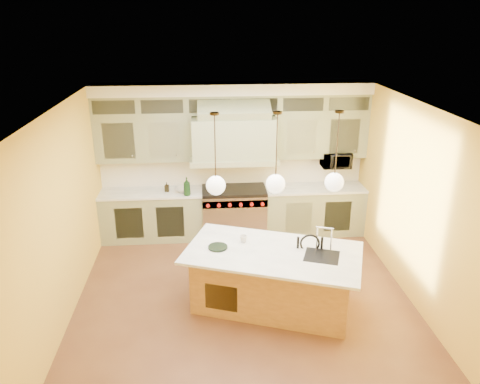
{
  "coord_description": "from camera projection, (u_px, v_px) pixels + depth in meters",
  "views": [
    {
      "loc": [
        -0.55,
        -6.07,
        4.07
      ],
      "look_at": [
        -0.0,
        0.7,
        1.45
      ],
      "focal_mm": 35.0,
      "sensor_mm": 36.0,
      "label": 1
    }
  ],
  "objects": [
    {
      "name": "oil_bottle_a",
      "position": [
        187.0,
        187.0,
        8.47
      ],
      "size": [
        0.15,
        0.15,
        0.34
      ],
      "primitive_type": "imported",
      "rotation": [
        0.0,
        0.0,
        0.13
      ],
      "color": "#143416",
      "rests_on": "back_cabinetry"
    },
    {
      "name": "pendant_right",
      "position": [
        334.0,
        180.0,
        6.3
      ],
      "size": [
        0.26,
        0.26,
        1.11
      ],
      "color": "#2D2319",
      "rests_on": "ceiling"
    },
    {
      "name": "wall_left",
      "position": [
        64.0,
        215.0,
        6.44
      ],
      "size": [
        0.0,
        5.0,
        5.0
      ],
      "primitive_type": "plane",
      "rotation": [
        1.57,
        0.0,
        1.57
      ],
      "color": "gold",
      "rests_on": "ground"
    },
    {
      "name": "cup",
      "position": [
        243.0,
        239.0,
        6.83
      ],
      "size": [
        0.12,
        0.12,
        0.1
      ],
      "primitive_type": "imported",
      "rotation": [
        0.0,
        0.0,
        0.15
      ],
      "color": "silver",
      "rests_on": "kitchen_island"
    },
    {
      "name": "oil_bottle_b",
      "position": [
        167.0,
        187.0,
        8.69
      ],
      "size": [
        0.09,
        0.09,
        0.18
      ],
      "primitive_type": "imported",
      "rotation": [
        0.0,
        0.0,
        -0.08
      ],
      "color": "black",
      "rests_on": "back_cabinetry"
    },
    {
      "name": "range",
      "position": [
        234.0,
        212.0,
        8.97
      ],
      "size": [
        1.2,
        0.74,
        0.96
      ],
      "color": "silver",
      "rests_on": "floor"
    },
    {
      "name": "pendant_left",
      "position": [
        216.0,
        183.0,
        6.18
      ],
      "size": [
        0.26,
        0.26,
        1.11
      ],
      "color": "#2D2319",
      "rests_on": "ceiling"
    },
    {
      "name": "counter_stool",
      "position": [
        310.0,
        270.0,
        6.63
      ],
      "size": [
        0.44,
        0.44,
        1.14
      ],
      "rotation": [
        0.0,
        0.0,
        -0.12
      ],
      "color": "black",
      "rests_on": "floor"
    },
    {
      "name": "kitchen_island",
      "position": [
        273.0,
        278.0,
        6.77
      ],
      "size": [
        2.73,
        2.04,
        1.35
      ],
      "rotation": [
        0.0,
        0.0,
        -0.35
      ],
      "color": "olive",
      "rests_on": "floor"
    },
    {
      "name": "wall_back",
      "position": [
        233.0,
        158.0,
        8.95
      ],
      "size": [
        5.0,
        0.0,
        5.0
      ],
      "primitive_type": "plane",
      "rotation": [
        1.57,
        0.0,
        0.0
      ],
      "color": "gold",
      "rests_on": "ground"
    },
    {
      "name": "microwave",
      "position": [
        336.0,
        160.0,
        8.86
      ],
      "size": [
        0.54,
        0.37,
        0.3
      ],
      "primitive_type": "imported",
      "color": "black",
      "rests_on": "back_cabinetry"
    },
    {
      "name": "ceiling",
      "position": [
        244.0,
        108.0,
        6.1
      ],
      "size": [
        5.0,
        5.0,
        0.0
      ],
      "primitive_type": "plane",
      "rotation": [
        3.14,
        0.0,
        0.0
      ],
      "color": "white",
      "rests_on": "wall_back"
    },
    {
      "name": "fruit_bowl",
      "position": [
        183.0,
        190.0,
        8.7
      ],
      "size": [
        0.31,
        0.31,
        0.07
      ],
      "primitive_type": "imported",
      "rotation": [
        0.0,
        0.0,
        -0.12
      ],
      "color": "beige",
      "rests_on": "back_cabinetry"
    },
    {
      "name": "wall_front",
      "position": [
        268.0,
        316.0,
        4.3
      ],
      "size": [
        5.0,
        0.0,
        5.0
      ],
      "primitive_type": "plane",
      "rotation": [
        -1.57,
        0.0,
        0.0
      ],
      "color": "gold",
      "rests_on": "ground"
    },
    {
      "name": "pendant_center",
      "position": [
        276.0,
        182.0,
        6.24
      ],
      "size": [
        0.26,
        0.26,
        1.11
      ],
      "color": "#2D2319",
      "rests_on": "ceiling"
    },
    {
      "name": "wall_right",
      "position": [
        415.0,
        204.0,
        6.81
      ],
      "size": [
        0.0,
        5.0,
        5.0
      ],
      "primitive_type": "plane",
      "rotation": [
        1.57,
        0.0,
        -1.57
      ],
      "color": "gold",
      "rests_on": "ground"
    },
    {
      "name": "back_cabinetry",
      "position": [
        234.0,
        163.0,
        8.71
      ],
      "size": [
        5.0,
        0.77,
        2.9
      ],
      "color": "gray",
      "rests_on": "floor"
    },
    {
      "name": "floor",
      "position": [
        244.0,
        297.0,
        7.15
      ],
      "size": [
        5.0,
        5.0,
        0.0
      ],
      "primitive_type": "plane",
      "color": "#57311D",
      "rests_on": "ground"
    }
  ]
}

